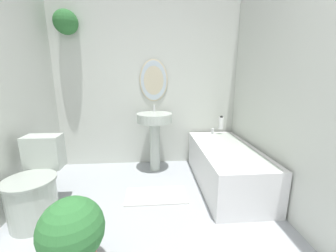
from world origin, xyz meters
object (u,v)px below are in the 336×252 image
at_px(toilet, 36,188).
at_px(pedestal_sink, 155,128).
at_px(potted_plant, 72,235).
at_px(bathtub, 226,165).
at_px(shampoo_bottle, 221,123).

bearing_deg(toilet, pedestal_sink, 40.92).
bearing_deg(potted_plant, bathtub, 38.03).
distance_m(shampoo_bottle, potted_plant, 2.31).
bearing_deg(bathtub, shampoo_bottle, 79.16).
bearing_deg(toilet, potted_plant, -48.31).
bearing_deg(pedestal_sink, shampoo_bottle, 6.08).
bearing_deg(bathtub, potted_plant, -141.97).
xyz_separation_m(pedestal_sink, potted_plant, (-0.56, -1.59, -0.32)).
distance_m(toilet, shampoo_bottle, 2.37).
bearing_deg(shampoo_bottle, toilet, -152.88).
xyz_separation_m(toilet, pedestal_sink, (1.11, 0.97, 0.32)).
height_order(toilet, pedestal_sink, pedestal_sink).
xyz_separation_m(shampoo_bottle, potted_plant, (-1.53, -1.70, -0.34)).
relative_size(pedestal_sink, potted_plant, 1.65).
bearing_deg(shampoo_bottle, pedestal_sink, -173.92).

